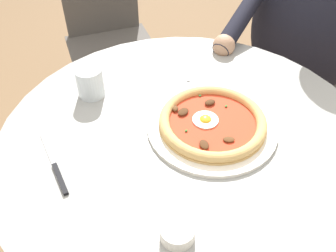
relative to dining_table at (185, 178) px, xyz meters
name	(u,v)px	position (x,y,z in m)	size (l,w,h in m)	color
dining_table	(185,178)	(0.00, 0.00, 0.00)	(0.92, 0.92, 0.75)	#999993
pizza_on_plate	(212,123)	(0.06, -0.03, 0.18)	(0.32, 0.32, 0.04)	white
water_glass	(90,84)	(-0.05, 0.30, 0.20)	(0.07, 0.07, 0.08)	silver
steak_knife	(57,170)	(-0.28, 0.15, 0.17)	(0.08, 0.20, 0.01)	silver
ramekin_capers	(177,232)	(-0.22, -0.16, 0.18)	(0.07, 0.07, 0.03)	white
fork_utensil	(197,64)	(0.25, 0.17, 0.16)	(0.17, 0.07, 0.00)	#BCBCC1
diner_person	(290,76)	(0.68, 0.04, -0.05)	(0.50, 0.40, 1.20)	#282833
cafe_chair_diner	(304,68)	(0.82, 0.04, -0.09)	(0.43, 0.43, 0.83)	#504A45
cafe_chair_spare_near	(108,31)	(0.46, 0.84, -0.06)	(0.52, 0.52, 0.87)	#504A45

